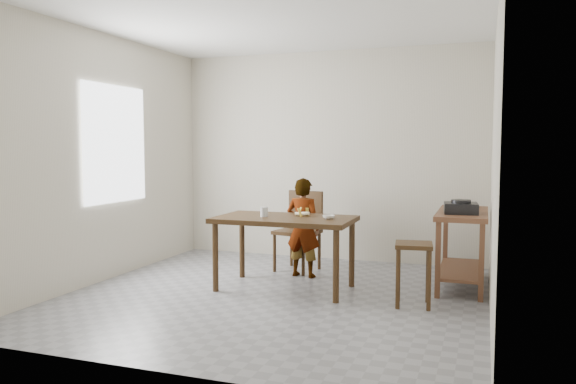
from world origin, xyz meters
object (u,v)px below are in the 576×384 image
(stool, at_px, (413,274))
(prep_counter, at_px, (462,249))
(dining_chair, at_px, (297,231))
(child, at_px, (303,227))
(dining_table, at_px, (285,253))

(stool, bearing_deg, prep_counter, 66.19)
(dining_chair, distance_m, stool, 1.83)
(prep_counter, height_order, child, child)
(child, distance_m, dining_chair, 0.33)
(prep_counter, xyz_separation_m, child, (-1.71, -0.11, 0.16))
(prep_counter, height_order, stool, prep_counter)
(child, bearing_deg, prep_counter, -169.14)
(child, bearing_deg, stool, 156.66)
(prep_counter, distance_m, child, 1.72)
(child, xyz_separation_m, stool, (1.32, -0.78, -0.27))
(prep_counter, height_order, dining_chair, dining_chair)
(dining_table, relative_size, prep_counter, 1.17)
(dining_chair, bearing_deg, stool, -23.54)
(dining_chair, bearing_deg, dining_table, -68.09)
(dining_table, xyz_separation_m, stool, (1.33, -0.19, -0.08))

